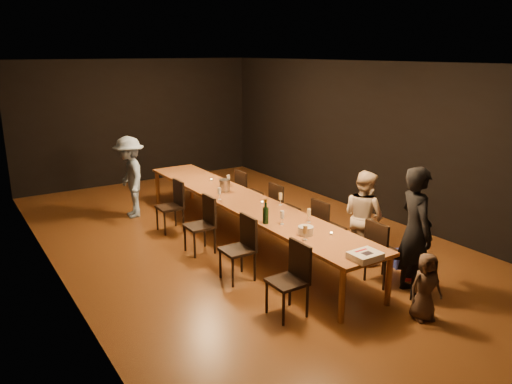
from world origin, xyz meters
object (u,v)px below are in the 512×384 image
ice_bucket (225,185)px  birthday_cake (365,256)px  chair_left_0 (287,281)px  child (426,287)px  chair_left_1 (237,249)px  chair_left_2 (199,225)px  chair_right_0 (385,252)px  chair_right_1 (329,227)px  champagne_bottle (266,211)px  plate_stack (306,231)px  chair_right_2 (285,208)px  chair_right_3 (249,193)px  woman_birthday (415,232)px  man_blue (130,177)px  chair_left_3 (170,206)px  table (244,203)px  woman_tan (364,216)px

ice_bucket → birthday_cake: bearing=-90.9°
chair_left_0 → child: 1.68m
chair_left_1 → chair_left_2: same height
chair_right_0 → child: 1.04m
chair_right_1 → ice_bucket: bearing=-155.8°
chair_right_1 → birthday_cake: bearing=-28.0°
chair_right_1 → champagne_bottle: size_ratio=2.55×
plate_stack → ice_bucket: ice_bucket is taller
champagne_bottle → chair_left_0: bearing=-112.3°
chair_right_1 → chair_left_0: bearing=-54.8°
chair_right_2 → chair_left_2: (-1.70, 0.00, 0.00)m
chair_right_3 → chair_left_0: 3.98m
woman_birthday → man_blue: size_ratio=1.10×
chair_left_3 → birthday_cake: chair_left_3 is taller
table → birthday_cake: 2.90m
child → chair_left_2: bearing=129.0°
table → chair_right_2: size_ratio=6.45×
chair_left_0 → child: (1.36, -0.98, -0.03)m
table → birthday_cake: birthday_cake is taller
chair_left_0 → chair_left_2: (0.00, 2.40, 0.00)m
chair_right_0 → woman_birthday: woman_birthday is taller
chair_right_0 → chair_right_3: 3.60m
chair_right_3 → child: 4.60m
ice_bucket → chair_left_3: bearing=148.6°
child → ice_bucket: (-0.50, 4.06, 0.43)m
chair_right_0 → child: bearing=-19.3°
woman_birthday → champagne_bottle: (-1.25, 1.67, 0.05)m
child → chair_right_3: bearing=102.9°
woman_birthday → birthday_cake: (-0.96, -0.06, -0.09)m
man_blue → ice_bucket: size_ratio=7.46×
woman_tan → plate_stack: 1.31m
woman_tan → champagne_bottle: size_ratio=3.96×
chair_right_3 → man_blue: size_ratio=0.58×
woman_birthday → chair_right_3: bearing=22.3°
chair_left_3 → birthday_cake: size_ratio=2.48×
woman_tan → child: bearing=156.7°
chair_left_2 → ice_bucket: (0.85, 0.68, 0.39)m
woman_tan → chair_left_0: bearing=107.5°
chair_right_2 → ice_bucket: size_ratio=4.33×
chair_left_2 → table: bearing=-90.0°
woman_birthday → man_blue: woman_birthday is taller
table → chair_right_0: size_ratio=6.45×
chair_right_3 → man_blue: 2.35m
chair_right_1 → chair_left_2: 2.08m
chair_right_3 → chair_left_1: bearing=-35.3°
chair_left_2 → ice_bucket: bearing=-51.5°
chair_left_3 → chair_right_2: bearing=-125.2°
chair_left_1 → woman_birthday: woman_birthday is taller
table → man_blue: (-1.15, 2.39, 0.10)m
chair_right_2 → chair_left_2: 1.70m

